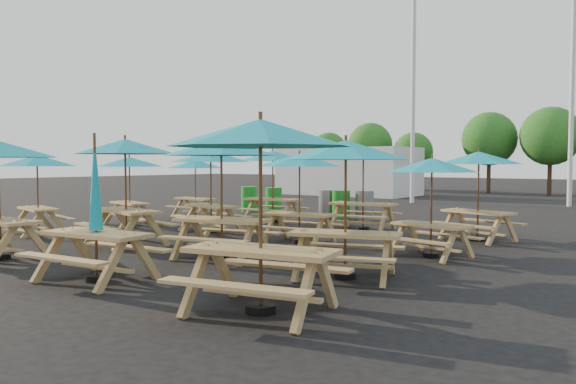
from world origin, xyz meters
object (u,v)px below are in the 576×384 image
Objects in this scene: picnic_unit_6 at (211,160)px; waste_bin_3 at (341,205)px; picnic_unit_12 at (260,143)px; picnic_unit_7 at (273,159)px; picnic_unit_11 at (363,158)px; waste_bin_2 at (328,204)px; picnic_unit_2 at (129,165)px; picnic_unit_3 at (195,167)px; picnic_unit_9 at (221,153)px; picnic_unit_14 at (432,170)px; waste_bin_1 at (274,201)px; picnic_unit_10 at (299,165)px; picnic_unit_13 at (346,157)px; picnic_unit_1 at (37,165)px; picnic_unit_5 at (125,152)px; waste_bin_4 at (365,205)px; picnic_unit_15 at (479,162)px; picnic_unit_8 at (96,221)px.

picnic_unit_6 reaches higher than waste_bin_3.
picnic_unit_7 is at bearing 115.07° from picnic_unit_12.
waste_bin_2 is (-2.67, 2.25, -1.55)m from picnic_unit_11.
picnic_unit_3 is at bearing 107.80° from picnic_unit_2.
picnic_unit_14 is at bearing 27.14° from picnic_unit_9.
picnic_unit_2 is 5.90m from waste_bin_1.
picnic_unit_12 reaches higher than picnic_unit_7.
picnic_unit_10 is 2.30× the size of waste_bin_3.
picnic_unit_1 is at bearing 160.47° from picnic_unit_13.
picnic_unit_11 reaches higher than picnic_unit_13.
picnic_unit_5 reaches higher than picnic_unit_2.
picnic_unit_3 is 10.31m from picnic_unit_14.
waste_bin_4 is at bearing 0.56° from waste_bin_1.
picnic_unit_2 is at bearing -83.81° from picnic_unit_3.
picnic_unit_2 is 0.93× the size of picnic_unit_15.
picnic_unit_1 is at bearing 168.80° from picnic_unit_9.
picnic_unit_11 is (3.34, -0.08, 0.02)m from picnic_unit_7.
picnic_unit_1 is 1.04× the size of picnic_unit_7.
picnic_unit_5 is 2.78× the size of waste_bin_3.
picnic_unit_14 is at bearing 76.89° from picnic_unit_12.
picnic_unit_11 is at bearing -61.57° from waste_bin_4.
picnic_unit_15 is 2.62× the size of waste_bin_2.
picnic_unit_14 is at bearing -33.11° from waste_bin_1.
picnic_unit_11 is at bearing 56.19° from picnic_unit_1.
picnic_unit_11 is (3.01, 5.80, -0.12)m from picnic_unit_5.
waste_bin_4 is (-4.70, 5.62, -1.28)m from picnic_unit_14.
picnic_unit_10 is at bearing -75.96° from waste_bin_4.
picnic_unit_7 is 3.41m from waste_bin_1.
picnic_unit_11 is 6.70m from picnic_unit_13.
picnic_unit_10 is 3.29m from picnic_unit_14.
picnic_unit_8 is 4.19m from picnic_unit_13.
waste_bin_2 and waste_bin_4 have the same top height.
picnic_unit_13 reaches higher than picnic_unit_2.
picnic_unit_11 is at bearing 83.04° from picnic_unit_8.
picnic_unit_9 is 9.99m from waste_bin_1.
picnic_unit_8 reaches higher than picnic_unit_13.
waste_bin_2 is at bearing 96.01° from picnic_unit_9.
picnic_unit_7 is 0.86× the size of picnic_unit_9.
waste_bin_2 is at bearing -5.13° from waste_bin_1.
picnic_unit_14 reaches higher than waste_bin_1.
picnic_unit_1 is 7.17m from picnic_unit_10.
picnic_unit_1 is 2.47× the size of waste_bin_4.
picnic_unit_7 is 0.84× the size of picnic_unit_13.
picnic_unit_2 is 3.26m from picnic_unit_6.
picnic_unit_9 reaches higher than picnic_unit_13.
picnic_unit_5 reaches higher than picnic_unit_8.
picnic_unit_15 is (3.21, 5.68, -0.18)m from picnic_unit_9.
picnic_unit_2 is at bearing -131.46° from waste_bin_4.
waste_bin_2 is (-5.96, 2.39, -1.43)m from picnic_unit_15.
picnic_unit_3 is 2.05× the size of waste_bin_4.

